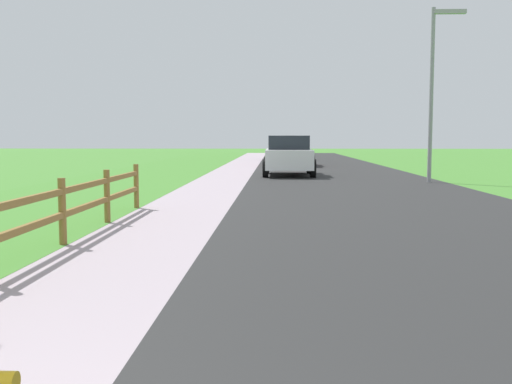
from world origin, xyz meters
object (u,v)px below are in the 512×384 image
(parked_car_silver, at_px, (286,147))
(street_lamp, at_px, (435,79))
(parked_car_black, at_px, (284,149))
(parked_suv_white, at_px, (289,156))
(parked_car_red, at_px, (293,152))

(parked_car_silver, distance_m, street_lamp, 30.30)
(parked_car_black, distance_m, parked_car_silver, 9.01)
(parked_car_silver, relative_size, street_lamp, 0.83)
(street_lamp, bearing_deg, parked_suv_white, 143.63)
(parked_car_black, xyz_separation_m, parked_car_silver, (0.25, 9.01, 0.01))
(parked_suv_white, height_order, parked_car_silver, parked_suv_white)
(parked_car_red, distance_m, parked_car_silver, 17.39)
(parked_car_black, distance_m, street_lamp, 21.56)
(parked_car_red, height_order, parked_car_silver, parked_car_silver)
(parked_suv_white, xyz_separation_m, parked_car_silver, (0.31, 26.14, -0.05))
(parked_suv_white, xyz_separation_m, street_lamp, (4.98, -3.67, 2.78))
(parked_car_silver, height_order, street_lamp, street_lamp)
(parked_suv_white, bearing_deg, parked_car_silver, 89.31)
(parked_car_red, bearing_deg, parked_suv_white, -92.92)
(parked_suv_white, xyz_separation_m, parked_car_red, (0.45, 8.76, -0.06))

